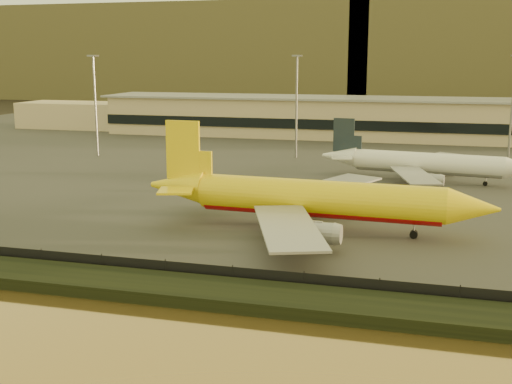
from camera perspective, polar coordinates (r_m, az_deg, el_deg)
ground at (r=84.28m, az=-0.76°, el=-5.38°), size 900.00×900.00×0.00m
embankment at (r=68.74m, az=-4.68°, el=-8.87°), size 320.00×7.00×1.40m
tarmac at (r=175.58m, az=7.75°, el=3.62°), size 320.00×220.00×0.20m
perimeter_fence at (r=72.08m, az=-3.61°, el=-7.35°), size 300.00×0.05×2.20m
terminal_building at (r=207.07m, az=4.90°, el=6.64°), size 202.00×25.00×12.60m
apron_light_masts at (r=152.85m, az=12.56°, el=8.11°), size 152.20×12.20×25.40m
distant_hills at (r=419.64m, az=9.48°, el=12.60°), size 470.00×160.00×70.00m
dhl_cargo_jet at (r=93.48m, az=5.05°, el=-0.64°), size 51.67×50.64×15.45m
white_narrowbody_jet at (r=134.64m, az=14.69°, el=2.46°), size 42.75×41.39×12.28m
gse_vehicle_yellow at (r=106.77m, az=4.71°, el=-1.03°), size 4.90×3.02×2.05m
gse_vehicle_white at (r=120.95m, az=-4.47°, el=0.42°), size 4.07×2.57×1.70m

